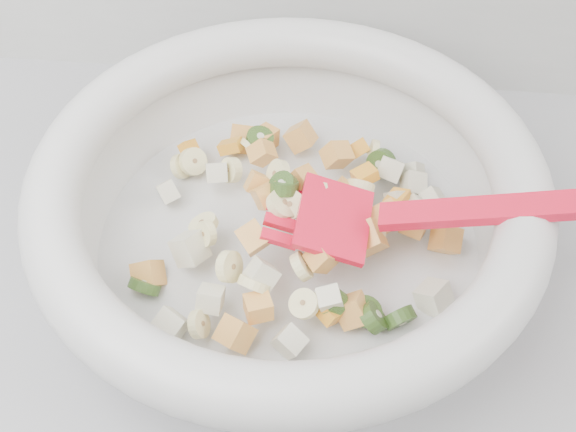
# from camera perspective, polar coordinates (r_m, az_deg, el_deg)

# --- Properties ---
(mixing_bowl) EXTENTS (0.52, 0.43, 0.15)m
(mixing_bowl) POSITION_cam_1_polar(r_m,az_deg,el_deg) (0.61, 0.07, 0.95)
(mixing_bowl) COLOR silver
(mixing_bowl) RESTS_ON counter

